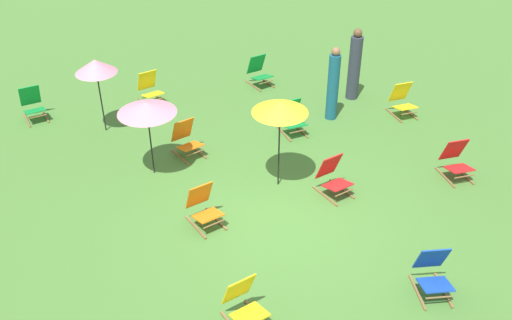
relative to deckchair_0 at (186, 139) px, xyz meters
name	(u,v)px	position (x,y,z in m)	size (l,w,h in m)	color
ground_plane	(277,214)	(1.08, -2.69, -0.37)	(40.00, 40.00, 0.00)	#477A33
deckchair_0	(186,139)	(0.00, 0.00, 0.00)	(0.67, 0.86, 0.83)	olive
deckchair_1	(204,207)	(-0.29, -2.44, 0.00)	(0.65, 0.85, 0.83)	olive
deckchair_2	(333,177)	(2.38, -2.40, 0.00)	(0.64, 0.85, 0.83)	olive
deckchair_3	(402,101)	(5.46, -0.03, 0.00)	(0.49, 0.77, 0.83)	olive
deckchair_4	(456,160)	(5.04, -2.74, 0.00)	(0.54, 0.80, 0.83)	olive
deckchair_5	(33,105)	(-3.12, 2.89, 0.00)	(0.60, 0.83, 0.83)	olive
deckchair_7	(150,89)	(-0.26, 2.77, 0.00)	(0.65, 0.85, 0.83)	olive
deckchair_8	(292,118)	(2.55, 0.09, 0.00)	(0.51, 0.78, 0.83)	olive
deckchair_9	(259,72)	(2.73, 2.78, 0.00)	(0.63, 0.84, 0.83)	olive
deckchair_10	(433,273)	(2.67, -5.35, 0.00)	(0.65, 0.85, 0.83)	olive
deckchair_11	(244,304)	(-0.36, -4.92, 0.00)	(0.64, 0.85, 0.83)	olive
umbrella_0	(280,107)	(1.46, -1.77, 1.42)	(1.09, 1.09, 1.92)	black
umbrella_1	(147,108)	(-0.85, -0.48, 1.18)	(1.19, 1.19, 1.67)	black
umbrella_2	(95,66)	(-1.57, 1.68, 1.27)	(0.94, 0.94, 1.80)	black
person_0	(333,85)	(3.73, 0.39, 0.52)	(0.36, 0.36, 1.85)	#195972
person_1	(354,66)	(4.74, 1.19, 0.53)	(0.43, 0.43, 1.88)	#333847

